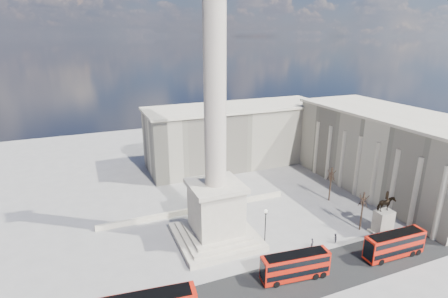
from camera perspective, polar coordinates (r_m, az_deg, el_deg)
ground at (r=61.04m, az=0.47°, el=-16.77°), size 180.00×180.00×0.00m
asphalt_road at (r=55.88m, az=9.84°, el=-20.82°), size 120.00×9.00×0.01m
nelsons_column at (r=59.01m, az=-1.39°, el=-3.79°), size 14.00×14.00×49.85m
balustrade_wall at (r=73.64m, az=-4.45°, el=-9.81°), size 40.00×0.60×1.10m
building_east at (r=89.33m, az=25.35°, el=-0.39°), size 19.00×46.00×18.60m
building_northeast at (r=98.48m, az=2.15°, el=2.34°), size 51.00×17.00×16.60m
red_bus_b at (r=55.79m, az=11.61°, el=-18.15°), size 10.64×3.54×4.23m
red_bus_c at (r=65.51m, az=26.10°, el=-13.82°), size 10.78×2.87×4.34m
victorian_lamp at (r=61.33m, az=6.76°, el=-12.19°), size 0.60×0.60×6.96m
equestrian_statue at (r=71.40m, az=24.60°, el=-10.29°), size 4.07×3.05×8.46m
bare_tree_near at (r=69.42m, az=21.84°, el=-7.55°), size 1.86×1.86×8.13m
bare_tree_mid at (r=80.55m, az=25.24°, el=-5.32°), size 1.78×1.78×6.75m
bare_tree_far at (r=79.31m, az=17.15°, el=-3.82°), size 2.01×2.01×8.19m
pedestrian_walking at (r=63.82m, az=14.22°, el=-14.69°), size 0.81×0.74×1.86m
pedestrian_standing at (r=66.29m, az=17.66°, el=-13.73°), size 1.10×1.04×1.78m
pedestrian_crossing at (r=60.72m, az=13.26°, el=-16.42°), size 1.19×1.05×1.94m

